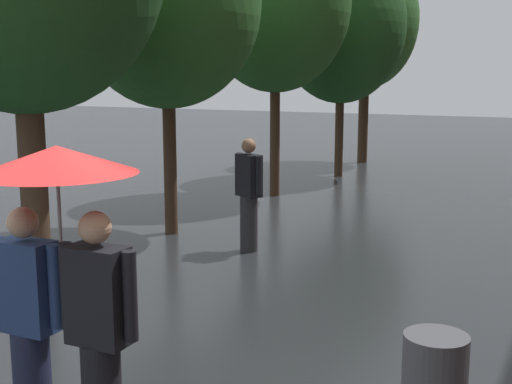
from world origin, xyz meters
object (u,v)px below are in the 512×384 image
at_px(street_tree_1, 167,3).
at_px(couple_under_umbrella, 61,261).
at_px(street_tree_4, 366,21).
at_px(pedestrian_walking_midground, 249,194).
at_px(street_tree_2, 275,3).
at_px(street_tree_3, 341,25).

bearing_deg(street_tree_1, couple_under_umbrella, -62.21).
xyz_separation_m(street_tree_4, pedestrian_walking_midground, (1.68, -10.55, -3.23)).
height_order(street_tree_1, pedestrian_walking_midground, street_tree_1).
xyz_separation_m(street_tree_1, pedestrian_walking_midground, (1.66, -0.43, -2.80)).
distance_m(street_tree_1, street_tree_4, 10.12).
height_order(street_tree_1, street_tree_4, street_tree_4).
xyz_separation_m(street_tree_2, pedestrian_walking_midground, (1.63, -4.35, -3.17)).
distance_m(street_tree_3, couple_under_umbrella, 13.43).
height_order(street_tree_2, couple_under_umbrella, street_tree_2).
bearing_deg(street_tree_4, street_tree_1, -89.85).
relative_size(street_tree_2, street_tree_3, 1.03).
bearing_deg(street_tree_4, street_tree_3, -83.72).
distance_m(couple_under_umbrella, pedestrian_walking_midground, 5.54).
bearing_deg(pedestrian_walking_midground, street_tree_2, 110.57).
relative_size(couple_under_umbrella, pedestrian_walking_midground, 1.28).
height_order(street_tree_4, pedestrian_walking_midground, street_tree_4).
height_order(street_tree_1, street_tree_3, street_tree_3).
relative_size(street_tree_1, street_tree_2, 0.90).
xyz_separation_m(street_tree_1, street_tree_4, (-0.03, 10.12, 0.42)).
distance_m(street_tree_1, street_tree_3, 7.17).
bearing_deg(street_tree_4, pedestrian_walking_midground, -80.94).
relative_size(street_tree_1, street_tree_3, 0.93).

